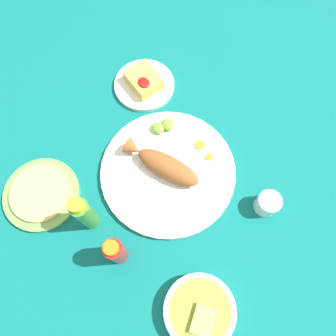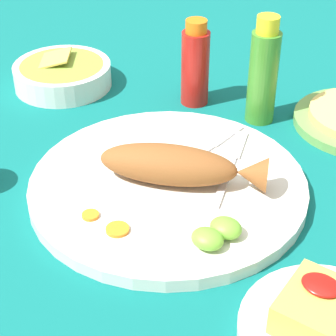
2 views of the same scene
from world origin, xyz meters
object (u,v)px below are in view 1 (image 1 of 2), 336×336
(fried_fish, at_px, (163,165))
(fork_near, at_px, (139,190))
(side_plate_fries, at_px, (144,85))
(tortilla_plate, at_px, (42,194))
(main_plate, at_px, (168,172))
(salt_cup, at_px, (267,204))
(hot_sauce_bottle_red, at_px, (116,251))
(fork_far, at_px, (132,174))
(guacamole_bowl, at_px, (199,311))
(hot_sauce_bottle_green, at_px, (85,214))

(fried_fish, xyz_separation_m, fork_near, (0.01, -0.09, -0.02))
(side_plate_fries, relative_size, tortilla_plate, 0.90)
(main_plate, height_order, salt_cup, salt_cup)
(main_plate, distance_m, tortilla_plate, 0.34)
(hot_sauce_bottle_red, bearing_deg, fork_near, 128.43)
(fork_near, relative_size, tortilla_plate, 0.91)
(fried_fish, relative_size, fork_far, 1.24)
(hot_sauce_bottle_red, bearing_deg, tortilla_plate, -162.35)
(fork_near, xyz_separation_m, guacamole_bowl, (0.33, -0.05, 0.00))
(fried_fish, bearing_deg, hot_sauce_bottle_green, -113.15)
(fried_fish, bearing_deg, side_plate_fries, 132.30)
(fork_near, height_order, fork_far, same)
(fried_fish, distance_m, tortilla_plate, 0.34)
(hot_sauce_bottle_red, bearing_deg, fried_fish, 117.66)
(hot_sauce_bottle_green, bearing_deg, guacamole_bowl, 15.11)
(fork_near, distance_m, side_plate_fries, 0.34)
(hot_sauce_bottle_red, bearing_deg, fork_far, 136.59)
(salt_cup, bearing_deg, fried_fish, -147.19)
(fried_fish, distance_m, guacamole_bowl, 0.37)
(hot_sauce_bottle_green, bearing_deg, fried_fish, 90.42)
(salt_cup, bearing_deg, guacamole_bowl, -72.32)
(fork_far, bearing_deg, fried_fish, 137.10)
(main_plate, xyz_separation_m, hot_sauce_bottle_green, (-0.01, -0.24, 0.07))
(fried_fish, height_order, fork_far, fried_fish)
(salt_cup, bearing_deg, main_plate, -146.72)
(salt_cup, bearing_deg, hot_sauce_bottle_red, -108.21)
(hot_sauce_bottle_green, distance_m, salt_cup, 0.46)
(hot_sauce_bottle_red, xyz_separation_m, guacamole_bowl, (0.22, 0.08, -0.04))
(salt_cup, xyz_separation_m, side_plate_fries, (-0.50, -0.04, -0.02))
(hot_sauce_bottle_red, height_order, tortilla_plate, hot_sauce_bottle_red)
(main_plate, xyz_separation_m, guacamole_bowl, (0.33, -0.15, 0.01))
(fried_fish, relative_size, tortilla_plate, 1.09)
(fried_fish, bearing_deg, guacamole_bowl, -46.58)
(hot_sauce_bottle_red, xyz_separation_m, hot_sauce_bottle_green, (-0.12, -0.01, 0.01))
(fork_far, bearing_deg, hot_sauce_bottle_green, -4.63)
(main_plate, relative_size, hot_sauce_bottle_red, 2.58)
(hot_sauce_bottle_green, relative_size, side_plate_fries, 0.93)
(main_plate, distance_m, fork_far, 0.10)
(fried_fish, height_order, hot_sauce_bottle_green, hot_sauce_bottle_green)
(hot_sauce_bottle_green, relative_size, salt_cup, 2.83)
(main_plate, distance_m, hot_sauce_bottle_red, 0.26)
(main_plate, height_order, fork_near, fork_near)
(fried_fish, xyz_separation_m, fork_far, (-0.04, -0.08, -0.02))
(main_plate, xyz_separation_m, hot_sauce_bottle_red, (0.10, -0.23, 0.06))
(hot_sauce_bottle_red, distance_m, salt_cup, 0.40)
(fork_far, height_order, hot_sauce_bottle_green, hot_sauce_bottle_green)
(fork_far, distance_m, hot_sauce_bottle_green, 0.17)
(fork_far, height_order, guacamole_bowl, guacamole_bowl)
(hot_sauce_bottle_red, bearing_deg, hot_sauce_bottle_green, -174.82)
(fork_near, xyz_separation_m, tortilla_plate, (-0.15, -0.22, -0.01))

